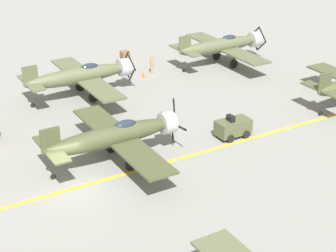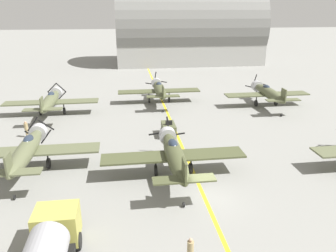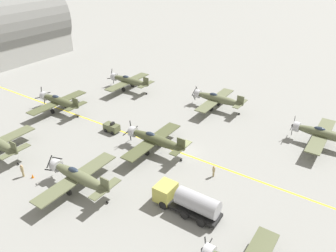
# 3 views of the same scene
# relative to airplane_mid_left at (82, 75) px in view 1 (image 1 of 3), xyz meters

# --- Properties ---
(ground_plane) EXTENTS (400.00, 400.00, 0.00)m
(ground_plane) POSITION_rel_airplane_mid_left_xyz_m (14.00, -6.69, -2.01)
(ground_plane) COLOR gray
(taxiway_stripe) EXTENTS (0.30, 160.00, 0.01)m
(taxiway_stripe) POSITION_rel_airplane_mid_left_xyz_m (14.00, -6.69, -2.01)
(taxiway_stripe) COLOR yellow
(taxiway_stripe) RESTS_ON ground
(airplane_mid_left) EXTENTS (12.00, 9.98, 3.65)m
(airplane_mid_left) POSITION_rel_airplane_mid_left_xyz_m (0.00, 0.00, 0.00)
(airplane_mid_left) COLOR #5C6142
(airplane_mid_left) RESTS_ON ground
(airplane_far_left) EXTENTS (12.00, 9.98, 3.65)m
(airplane_far_left) POSITION_rel_airplane_mid_left_xyz_m (-1.10, 15.69, 0.00)
(airplane_far_left) COLOR #595E40
(airplane_far_left) RESTS_ON ground
(airplane_mid_center) EXTENTS (12.00, 9.98, 3.80)m
(airplane_mid_center) POSITION_rel_airplane_mid_left_xyz_m (12.25, -2.62, 0.00)
(airplane_mid_center) COLOR #494E2F
(airplane_mid_center) RESTS_ON ground
(tow_tractor) EXTENTS (1.57, 2.60, 1.79)m
(tow_tractor) POSITION_rel_airplane_mid_left_xyz_m (13.05, 6.62, -1.22)
(tow_tractor) COLOR #515638
(tow_tractor) RESTS_ON ground
(ground_crew_inspecting) EXTENTS (0.40, 0.40, 1.85)m
(ground_crew_inspecting) POSITION_rel_airplane_mid_left_xyz_m (-2.32, 8.18, -1.00)
(ground_crew_inspecting) COLOR tan
(ground_crew_inspecting) RESTS_ON ground
(supply_crate_by_tanker) EXTENTS (1.02, 0.87, 0.81)m
(supply_crate_by_tanker) POSITION_rel_airplane_mid_left_xyz_m (-7.75, 7.95, -1.61)
(supply_crate_by_tanker) COLOR brown
(supply_crate_by_tanker) RESTS_ON ground
(traffic_cone) EXTENTS (0.36, 0.36, 0.55)m
(traffic_cone) POSITION_rel_airplane_mid_left_xyz_m (-1.82, 6.95, -1.74)
(traffic_cone) COLOR orange
(traffic_cone) RESTS_ON ground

